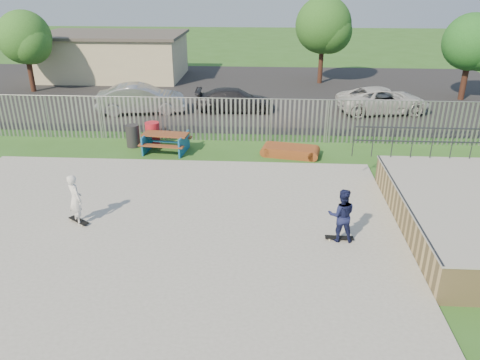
# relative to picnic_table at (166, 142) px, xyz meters

# --- Properties ---
(ground) EXTENTS (120.00, 120.00, 0.00)m
(ground) POSITION_rel_picnic_table_xyz_m (0.89, -7.39, -0.42)
(ground) COLOR #306021
(ground) RESTS_ON ground
(concrete_slab) EXTENTS (15.00, 12.00, 0.15)m
(concrete_slab) POSITION_rel_picnic_table_xyz_m (0.89, -7.39, -0.34)
(concrete_slab) COLOR gray
(concrete_slab) RESTS_ON ground
(quarter_pipe) EXTENTS (5.50, 7.05, 2.19)m
(quarter_pipe) POSITION_rel_picnic_table_xyz_m (10.39, -6.35, 0.14)
(quarter_pipe) COLOR tan
(quarter_pipe) RESTS_ON ground
(fence) EXTENTS (26.04, 16.02, 2.00)m
(fence) POSITION_rel_picnic_table_xyz_m (1.89, -2.81, 0.58)
(fence) COLOR gray
(fence) RESTS_ON ground
(picnic_table) EXTENTS (2.12, 1.81, 0.82)m
(picnic_table) POSITION_rel_picnic_table_xyz_m (0.00, 0.00, 0.00)
(picnic_table) COLOR brown
(picnic_table) RESTS_ON ground
(funbox) EXTENTS (2.19, 1.39, 0.41)m
(funbox) POSITION_rel_picnic_table_xyz_m (5.37, -0.18, -0.22)
(funbox) COLOR brown
(funbox) RESTS_ON ground
(trash_bin_red) EXTENTS (0.63, 0.63, 1.05)m
(trash_bin_red) POSITION_rel_picnic_table_xyz_m (-0.76, 0.81, 0.11)
(trash_bin_red) COLOR #AE1A28
(trash_bin_red) RESTS_ON ground
(trash_bin_grey) EXTENTS (0.60, 0.60, 1.00)m
(trash_bin_grey) POSITION_rel_picnic_table_xyz_m (-1.60, 0.55, 0.08)
(trash_bin_grey) COLOR #242326
(trash_bin_grey) RESTS_ON ground
(parking_lot) EXTENTS (40.00, 18.00, 0.02)m
(parking_lot) POSITION_rel_picnic_table_xyz_m (0.89, 11.61, -0.41)
(parking_lot) COLOR black
(parking_lot) RESTS_ON ground
(car_silver) EXTENTS (5.00, 2.47, 1.58)m
(car_silver) POSITION_rel_picnic_table_xyz_m (-2.61, 6.01, 0.39)
(car_silver) COLOR #B1B1B6
(car_silver) RESTS_ON parking_lot
(car_dark) EXTENTS (4.44, 2.02, 1.26)m
(car_dark) POSITION_rel_picnic_table_xyz_m (2.52, 6.68, 0.23)
(car_dark) COLOR #222227
(car_dark) RESTS_ON parking_lot
(car_white) EXTENTS (5.32, 3.10, 1.39)m
(car_white) POSITION_rel_picnic_table_xyz_m (10.72, 6.87, 0.30)
(car_white) COLOR silver
(car_white) RESTS_ON parking_lot
(building) EXTENTS (10.40, 6.40, 3.20)m
(building) POSITION_rel_picnic_table_xyz_m (-7.11, 15.61, 1.19)
(building) COLOR beige
(building) RESTS_ON ground
(tree_left) EXTENTS (3.32, 3.32, 5.12)m
(tree_left) POSITION_rel_picnic_table_xyz_m (-11.07, 10.72, 3.02)
(tree_left) COLOR #3D2218
(tree_left) RESTS_ON ground
(tree_mid) EXTENTS (3.78, 3.78, 5.83)m
(tree_mid) POSITION_rel_picnic_table_xyz_m (7.98, 14.52, 3.51)
(tree_mid) COLOR #3D2218
(tree_mid) RESTS_ON ground
(tree_right) EXTENTS (3.31, 3.31, 5.11)m
(tree_right) POSITION_rel_picnic_table_xyz_m (16.23, 10.22, 3.01)
(tree_right) COLOR #3A2017
(tree_right) RESTS_ON ground
(skateboard_a) EXTENTS (0.81, 0.23, 0.08)m
(skateboard_a) POSITION_rel_picnic_table_xyz_m (6.50, -7.27, -0.23)
(skateboard_a) COLOR black
(skateboard_a) RESTS_ON concrete_slab
(skateboard_b) EXTENTS (0.77, 0.62, 0.08)m
(skateboard_b) POSITION_rel_picnic_table_xyz_m (-1.30, -6.74, -0.23)
(skateboard_b) COLOR black
(skateboard_b) RESTS_ON concrete_slab
(skater_navy) EXTENTS (0.78, 0.62, 1.57)m
(skater_navy) POSITION_rel_picnic_table_xyz_m (6.50, -7.27, 0.52)
(skater_navy) COLOR #151A42
(skater_navy) RESTS_ON concrete_slab
(skater_white) EXTENTS (0.67, 0.67, 1.57)m
(skater_white) POSITION_rel_picnic_table_xyz_m (-1.30, -6.74, 0.52)
(skater_white) COLOR silver
(skater_white) RESTS_ON concrete_slab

